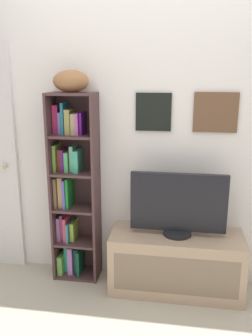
{
  "coord_description": "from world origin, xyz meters",
  "views": [
    {
      "loc": [
        0.25,
        -1.75,
        1.74
      ],
      "look_at": [
        -0.16,
        0.85,
        1.03
      ],
      "focal_mm": 38.39,
      "sensor_mm": 36.0,
      "label": 1
    }
  ],
  "objects_px": {
    "tv_stand": "(176,262)",
    "television": "(178,205)",
    "football": "(71,81)",
    "bookshelf": "(72,191)"
  },
  "relations": [
    {
      "from": "bookshelf",
      "to": "television",
      "type": "xyz_separation_m",
      "value": [
        0.88,
        -0.11,
        -0.03
      ]
    },
    {
      "from": "tv_stand",
      "to": "television",
      "type": "bearing_deg",
      "value": 90.0
    },
    {
      "from": "tv_stand",
      "to": "television",
      "type": "height_order",
      "value": "television"
    },
    {
      "from": "football",
      "to": "television",
      "type": "relative_size",
      "value": 0.37
    },
    {
      "from": "bookshelf",
      "to": "football",
      "type": "height_order",
      "value": "football"
    },
    {
      "from": "football",
      "to": "tv_stand",
      "type": "bearing_deg",
      "value": -6.02
    },
    {
      "from": "tv_stand",
      "to": "television",
      "type": "relative_size",
      "value": 1.41
    },
    {
      "from": "bookshelf",
      "to": "football",
      "type": "distance_m",
      "value": 0.9
    },
    {
      "from": "football",
      "to": "television",
      "type": "bearing_deg",
      "value": -5.95
    },
    {
      "from": "football",
      "to": "television",
      "type": "height_order",
      "value": "football"
    }
  ]
}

